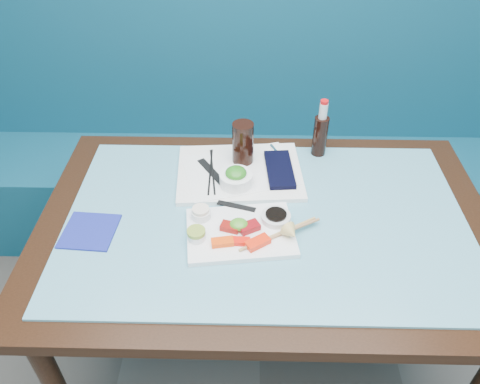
{
  "coord_description": "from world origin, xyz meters",
  "views": [
    {
      "loc": [
        -0.06,
        0.41,
        1.74
      ],
      "look_at": [
        -0.08,
        1.52,
        0.8
      ],
      "focal_mm": 35.0,
      "sensor_mm": 36.0,
      "label": 1
    }
  ],
  "objects_px": {
    "seaweed_bowl": "(236,179)",
    "cola_bottle_body": "(320,136)",
    "blue_napkin": "(90,231)",
    "dining_table": "(265,238)",
    "booth_bench": "(260,158)",
    "cola_glass": "(243,143)",
    "sashimi_plate": "(240,232)",
    "serving_tray": "(240,172)"
  },
  "relations": [
    {
      "from": "sashimi_plate",
      "to": "seaweed_bowl",
      "type": "distance_m",
      "value": 0.22
    },
    {
      "from": "sashimi_plate",
      "to": "cola_bottle_body",
      "type": "height_order",
      "value": "cola_bottle_body"
    },
    {
      "from": "booth_bench",
      "to": "seaweed_bowl",
      "type": "distance_m",
      "value": 0.82
    },
    {
      "from": "dining_table",
      "to": "blue_napkin",
      "type": "xyz_separation_m",
      "value": [
        -0.52,
        -0.07,
        0.09
      ]
    },
    {
      "from": "booth_bench",
      "to": "dining_table",
      "type": "bearing_deg",
      "value": -90.0
    },
    {
      "from": "seaweed_bowl",
      "to": "cola_bottle_body",
      "type": "distance_m",
      "value": 0.36
    },
    {
      "from": "sashimi_plate",
      "to": "seaweed_bowl",
      "type": "bearing_deg",
      "value": 87.8
    },
    {
      "from": "serving_tray",
      "to": "cola_glass",
      "type": "height_order",
      "value": "cola_glass"
    },
    {
      "from": "blue_napkin",
      "to": "dining_table",
      "type": "bearing_deg",
      "value": 7.97
    },
    {
      "from": "seaweed_bowl",
      "to": "cola_glass",
      "type": "distance_m",
      "value": 0.14
    },
    {
      "from": "dining_table",
      "to": "cola_bottle_body",
      "type": "height_order",
      "value": "cola_bottle_body"
    },
    {
      "from": "booth_bench",
      "to": "seaweed_bowl",
      "type": "xyz_separation_m",
      "value": [
        -0.1,
        -0.7,
        0.42
      ]
    },
    {
      "from": "sashimi_plate",
      "to": "serving_tray",
      "type": "height_order",
      "value": "same"
    },
    {
      "from": "dining_table",
      "to": "serving_tray",
      "type": "relative_size",
      "value": 3.36
    },
    {
      "from": "serving_tray",
      "to": "cola_glass",
      "type": "xyz_separation_m",
      "value": [
        0.01,
        0.05,
        0.08
      ]
    },
    {
      "from": "dining_table",
      "to": "seaweed_bowl",
      "type": "distance_m",
      "value": 0.21
    },
    {
      "from": "cola_glass",
      "to": "cola_bottle_body",
      "type": "xyz_separation_m",
      "value": [
        0.27,
        0.08,
        -0.02
      ]
    },
    {
      "from": "serving_tray",
      "to": "cola_glass",
      "type": "distance_m",
      "value": 0.1
    },
    {
      "from": "seaweed_bowl",
      "to": "blue_napkin",
      "type": "xyz_separation_m",
      "value": [
        -0.43,
        -0.21,
        -0.03
      ]
    },
    {
      "from": "cola_bottle_body",
      "to": "dining_table",
      "type": "bearing_deg",
      "value": -119.43
    },
    {
      "from": "cola_glass",
      "to": "blue_napkin",
      "type": "xyz_separation_m",
      "value": [
        -0.45,
        -0.34,
        -0.09
      ]
    },
    {
      "from": "blue_napkin",
      "to": "seaweed_bowl",
      "type": "bearing_deg",
      "value": 26.35
    },
    {
      "from": "cola_glass",
      "to": "serving_tray",
      "type": "bearing_deg",
      "value": -100.3
    },
    {
      "from": "serving_tray",
      "to": "seaweed_bowl",
      "type": "relative_size",
      "value": 3.87
    },
    {
      "from": "sashimi_plate",
      "to": "seaweed_bowl",
      "type": "height_order",
      "value": "seaweed_bowl"
    },
    {
      "from": "booth_bench",
      "to": "serving_tray",
      "type": "relative_size",
      "value": 7.2
    },
    {
      "from": "booth_bench",
      "to": "serving_tray",
      "type": "xyz_separation_m",
      "value": [
        -0.09,
        -0.63,
        0.39
      ]
    },
    {
      "from": "booth_bench",
      "to": "seaweed_bowl",
      "type": "bearing_deg",
      "value": -97.8
    },
    {
      "from": "booth_bench",
      "to": "blue_napkin",
      "type": "distance_m",
      "value": 1.12
    },
    {
      "from": "serving_tray",
      "to": "sashimi_plate",
      "type": "bearing_deg",
      "value": -92.35
    },
    {
      "from": "cola_bottle_body",
      "to": "blue_napkin",
      "type": "height_order",
      "value": "cola_bottle_body"
    },
    {
      "from": "booth_bench",
      "to": "sashimi_plate",
      "type": "relative_size",
      "value": 9.63
    },
    {
      "from": "seaweed_bowl",
      "to": "cola_bottle_body",
      "type": "relative_size",
      "value": 0.73
    },
    {
      "from": "dining_table",
      "to": "sashimi_plate",
      "type": "relative_size",
      "value": 4.5
    },
    {
      "from": "dining_table",
      "to": "sashimi_plate",
      "type": "distance_m",
      "value": 0.15
    },
    {
      "from": "dining_table",
      "to": "seaweed_bowl",
      "type": "xyz_separation_m",
      "value": [
        -0.1,
        0.14,
        0.13
      ]
    },
    {
      "from": "cola_bottle_body",
      "to": "sashimi_plate",
      "type": "bearing_deg",
      "value": -122.93
    },
    {
      "from": "serving_tray",
      "to": "blue_napkin",
      "type": "xyz_separation_m",
      "value": [
        -0.44,
        -0.29,
        -0.0
      ]
    },
    {
      "from": "seaweed_bowl",
      "to": "cola_bottle_body",
      "type": "bearing_deg",
      "value": 35.32
    },
    {
      "from": "cola_bottle_body",
      "to": "serving_tray",
      "type": "bearing_deg",
      "value": -155.0
    },
    {
      "from": "booth_bench",
      "to": "blue_napkin",
      "type": "bearing_deg",
      "value": -119.86
    },
    {
      "from": "sashimi_plate",
      "to": "seaweed_bowl",
      "type": "xyz_separation_m",
      "value": [
        -0.02,
        0.21,
        0.03
      ]
    }
  ]
}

